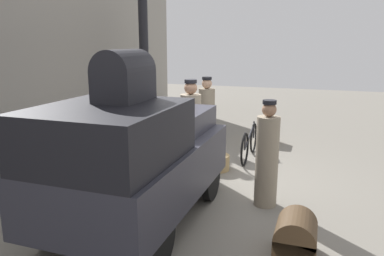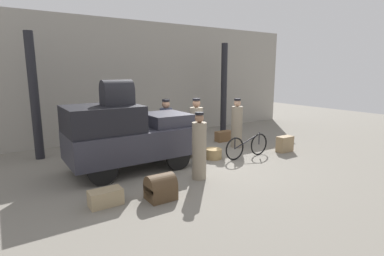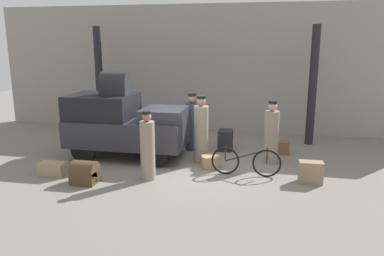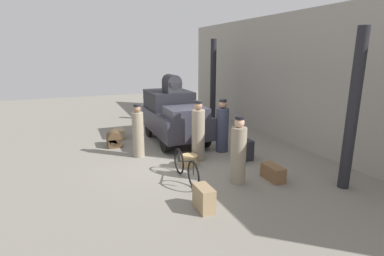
{
  "view_description": "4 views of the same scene",
  "coord_description": "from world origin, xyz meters",
  "px_view_note": "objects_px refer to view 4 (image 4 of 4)",
  "views": [
    {
      "loc": [
        -6.08,
        -2.0,
        2.48
      ],
      "look_at": [
        0.2,
        0.2,
        0.95
      ],
      "focal_mm": 35.0,
      "sensor_mm": 36.0,
      "label": 1
    },
    {
      "loc": [
        -4.58,
        -7.04,
        2.62
      ],
      "look_at": [
        0.2,
        0.2,
        0.95
      ],
      "focal_mm": 28.0,
      "sensor_mm": 36.0,
      "label": 2
    },
    {
      "loc": [
        2.13,
        -9.35,
        3.19
      ],
      "look_at": [
        0.2,
        0.2,
        0.95
      ],
      "focal_mm": 35.0,
      "sensor_mm": 36.0,
      "label": 3
    },
    {
      "loc": [
        8.27,
        -3.15,
        3.17
      ],
      "look_at": [
        0.2,
        0.2,
        0.95
      ],
      "focal_mm": 28.0,
      "sensor_mm": 36.0,
      "label": 4
    }
  ],
  "objects_px": {
    "porter_standing_middle": "(138,133)",
    "wicker_basket": "(189,160)",
    "porter_lifting_near_truck": "(198,133)",
    "suitcase_black_upright": "(243,150)",
    "truck": "(174,115)",
    "bicycle": "(186,167)",
    "trunk_large_brown": "(273,173)",
    "trunk_wicker_pale": "(204,198)",
    "suitcase_tan_flat": "(114,139)",
    "porter_carrying_trunk": "(222,128)",
    "suitcase_small_leather": "(120,133)",
    "trunk_on_truck_roof": "(172,84)",
    "porter_with_bicycle": "(238,153)"
  },
  "relations": [
    {
      "from": "porter_standing_middle",
      "to": "wicker_basket",
      "type": "bearing_deg",
      "value": 40.78
    },
    {
      "from": "porter_lifting_near_truck",
      "to": "suitcase_black_upright",
      "type": "relative_size",
      "value": 2.96
    },
    {
      "from": "truck",
      "to": "bicycle",
      "type": "height_order",
      "value": "truck"
    },
    {
      "from": "trunk_large_brown",
      "to": "porter_standing_middle",
      "type": "bearing_deg",
      "value": -137.95
    },
    {
      "from": "truck",
      "to": "wicker_basket",
      "type": "xyz_separation_m",
      "value": [
        2.55,
        -0.45,
        -0.81
      ]
    },
    {
      "from": "trunk_wicker_pale",
      "to": "suitcase_tan_flat",
      "type": "bearing_deg",
      "value": -168.37
    },
    {
      "from": "suitcase_black_upright",
      "to": "suitcase_tan_flat",
      "type": "bearing_deg",
      "value": -130.38
    },
    {
      "from": "porter_carrying_trunk",
      "to": "suitcase_small_leather",
      "type": "bearing_deg",
      "value": -135.74
    },
    {
      "from": "porter_standing_middle",
      "to": "trunk_on_truck_roof",
      "type": "bearing_deg",
      "value": 131.66
    },
    {
      "from": "porter_lifting_near_truck",
      "to": "porter_with_bicycle",
      "type": "relative_size",
      "value": 1.07
    },
    {
      "from": "suitcase_small_leather",
      "to": "trunk_wicker_pale",
      "type": "relative_size",
      "value": 1.17
    },
    {
      "from": "truck",
      "to": "porter_with_bicycle",
      "type": "bearing_deg",
      "value": 3.43
    },
    {
      "from": "bicycle",
      "to": "suitcase_small_leather",
      "type": "height_order",
      "value": "bicycle"
    },
    {
      "from": "wicker_basket",
      "to": "trunk_wicker_pale",
      "type": "distance_m",
      "value": 2.52
    },
    {
      "from": "porter_carrying_trunk",
      "to": "suitcase_black_upright",
      "type": "distance_m",
      "value": 1.11
    },
    {
      "from": "porter_lifting_near_truck",
      "to": "suitcase_black_upright",
      "type": "height_order",
      "value": "porter_lifting_near_truck"
    },
    {
      "from": "porter_lifting_near_truck",
      "to": "porter_carrying_trunk",
      "type": "relative_size",
      "value": 1.05
    },
    {
      "from": "truck",
      "to": "trunk_on_truck_roof",
      "type": "xyz_separation_m",
      "value": [
        -0.2,
        -0.0,
        1.1
      ]
    },
    {
      "from": "truck",
      "to": "trunk_on_truck_roof",
      "type": "bearing_deg",
      "value": -180.0
    },
    {
      "from": "trunk_large_brown",
      "to": "suitcase_tan_flat",
      "type": "height_order",
      "value": "suitcase_tan_flat"
    },
    {
      "from": "porter_carrying_trunk",
      "to": "porter_with_bicycle",
      "type": "distance_m",
      "value": 2.46
    },
    {
      "from": "truck",
      "to": "porter_standing_middle",
      "type": "height_order",
      "value": "truck"
    },
    {
      "from": "porter_lifting_near_truck",
      "to": "trunk_large_brown",
      "type": "relative_size",
      "value": 2.69
    },
    {
      "from": "bicycle",
      "to": "porter_with_bicycle",
      "type": "height_order",
      "value": "porter_with_bicycle"
    },
    {
      "from": "truck",
      "to": "porter_lifting_near_truck",
      "type": "relative_size",
      "value": 1.8
    },
    {
      "from": "bicycle",
      "to": "trunk_large_brown",
      "type": "relative_size",
      "value": 2.51
    },
    {
      "from": "porter_standing_middle",
      "to": "trunk_wicker_pale",
      "type": "relative_size",
      "value": 3.01
    },
    {
      "from": "porter_with_bicycle",
      "to": "wicker_basket",
      "type": "bearing_deg",
      "value": -155.56
    },
    {
      "from": "porter_standing_middle",
      "to": "suitcase_tan_flat",
      "type": "height_order",
      "value": "porter_standing_middle"
    },
    {
      "from": "wicker_basket",
      "to": "trunk_on_truck_roof",
      "type": "height_order",
      "value": "trunk_on_truck_roof"
    },
    {
      "from": "suitcase_black_upright",
      "to": "suitcase_tan_flat",
      "type": "distance_m",
      "value": 4.43
    },
    {
      "from": "trunk_on_truck_roof",
      "to": "porter_lifting_near_truck",
      "type": "bearing_deg",
      "value": -0.33
    },
    {
      "from": "porter_standing_middle",
      "to": "porter_lifting_near_truck",
      "type": "bearing_deg",
      "value": 57.88
    },
    {
      "from": "porter_lifting_near_truck",
      "to": "suitcase_tan_flat",
      "type": "bearing_deg",
      "value": -137.65
    },
    {
      "from": "bicycle",
      "to": "porter_with_bicycle",
      "type": "relative_size",
      "value": 1.0
    },
    {
      "from": "suitcase_small_leather",
      "to": "trunk_wicker_pale",
      "type": "height_order",
      "value": "trunk_wicker_pale"
    },
    {
      "from": "truck",
      "to": "trunk_large_brown",
      "type": "relative_size",
      "value": 4.85
    },
    {
      "from": "suitcase_black_upright",
      "to": "trunk_on_truck_roof",
      "type": "bearing_deg",
      "value": -157.38
    },
    {
      "from": "suitcase_small_leather",
      "to": "suitcase_black_upright",
      "type": "bearing_deg",
      "value": 37.8
    },
    {
      "from": "bicycle",
      "to": "porter_standing_middle",
      "type": "relative_size",
      "value": 1.03
    },
    {
      "from": "truck",
      "to": "porter_carrying_trunk",
      "type": "bearing_deg",
      "value": 30.69
    },
    {
      "from": "bicycle",
      "to": "porter_lifting_near_truck",
      "type": "xyz_separation_m",
      "value": [
        -1.27,
        0.9,
        0.48
      ]
    },
    {
      "from": "suitcase_black_upright",
      "to": "wicker_basket",
      "type": "bearing_deg",
      "value": -96.49
    },
    {
      "from": "truck",
      "to": "trunk_wicker_pale",
      "type": "height_order",
      "value": "truck"
    },
    {
      "from": "porter_with_bicycle",
      "to": "trunk_large_brown",
      "type": "bearing_deg",
      "value": 77.31
    },
    {
      "from": "wicker_basket",
      "to": "suitcase_black_upright",
      "type": "distance_m",
      "value": 1.69
    },
    {
      "from": "suitcase_black_upright",
      "to": "suitcase_tan_flat",
      "type": "height_order",
      "value": "suitcase_black_upright"
    },
    {
      "from": "wicker_basket",
      "to": "trunk_large_brown",
      "type": "relative_size",
      "value": 0.73
    },
    {
      "from": "porter_carrying_trunk",
      "to": "suitcase_black_upright",
      "type": "bearing_deg",
      "value": 10.63
    },
    {
      "from": "porter_lifting_near_truck",
      "to": "trunk_wicker_pale",
      "type": "bearing_deg",
      "value": -21.36
    }
  ]
}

